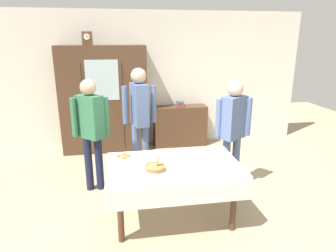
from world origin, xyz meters
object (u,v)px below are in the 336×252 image
Objects in this scene: tea_cup_front_edge at (188,160)px; bread_basket at (155,167)px; wall_cabinet at (104,100)px; person_behind_table_right at (233,126)px; person_beside_shelf at (91,125)px; tea_cup_near_right at (168,158)px; tea_cup_far_right at (150,158)px; book_stack at (180,104)px; pastry_plate at (123,157)px; bookshelf_low at (180,126)px; dining_table at (174,173)px; spoon_near_right at (217,152)px; spoon_near_left at (161,154)px; tea_cup_back_edge at (124,174)px; mantel_clock at (87,38)px; person_by_cabinet at (139,112)px; tea_cup_near_left at (194,166)px.

tea_cup_front_edge is 0.44m from bread_basket.
person_behind_table_right is at bearing -46.26° from wall_cabinet.
tea_cup_near_right is at bearing -40.22° from person_beside_shelf.
book_stack is at bearing 70.32° from tea_cup_far_right.
bookshelf_low is at bearing 62.72° from pastry_plate.
dining_table is 0.71m from spoon_near_right.
dining_table is 13.16× the size of spoon_near_left.
mantel_clock is at bearing 101.10° from tea_cup_back_edge.
tea_cup_near_right is 1.00× the size of tea_cup_back_edge.
person_by_cabinet is (-0.93, 0.99, 0.33)m from spoon_near_right.
pastry_plate is (0.32, -2.27, -0.28)m from wall_cabinet.
tea_cup_front_edge is 0.80m from pastry_plate.
person_by_cabinet is (-0.19, 0.95, 0.33)m from spoon_near_left.
wall_cabinet is at bearing 103.90° from bread_basket.
person_behind_table_right is (2.10, -1.95, -1.18)m from mantel_clock.
wall_cabinet reaches higher than bookshelf_low.
wall_cabinet reaches higher than tea_cup_near_right.
book_stack is at bearing 1.68° from mantel_clock.
spoon_near_left is at bearing 48.35° from tea_cup_far_right.
dining_table is 0.97× the size of person_behind_table_right.
bookshelf_low is 2.64m from pastry_plate.
dining_table is at bearing -70.83° from wall_cabinet.
person_beside_shelf is at bearing -134.11° from bookshelf_low.
dining_table is 12.04× the size of tea_cup_far_right.
tea_cup_far_right reaches higher than pastry_plate.
tea_cup_near_left is at bearing -41.73° from person_beside_shelf.
book_stack reaches higher than spoon_near_left.
dining_table is 12.04× the size of tea_cup_front_edge.
tea_cup_back_edge is 1.09× the size of spoon_near_right.
person_beside_shelf reaches higher than spoon_near_left.
tea_cup_far_right is 1.00× the size of tea_cup_near_left.
mantel_clock reaches higher than tea_cup_far_right.
tea_cup_near_right is 0.31m from bread_basket.
tea_cup_front_edge is (-0.44, -2.57, -0.12)m from book_stack.
mantel_clock reaches higher than spoon_near_right.
person_behind_table_right is (0.34, 0.33, 0.25)m from spoon_near_right.
person_by_cabinet is at bearing 92.09° from tea_cup_far_right.
tea_cup_far_right is 1.16m from person_by_cabinet.
tea_cup_near_right is (1.09, -2.45, -1.41)m from mantel_clock.
spoon_near_right is at bearing -89.68° from book_stack.
wall_cabinet is 2.76m from spoon_near_right.
dining_table is at bearing -146.41° from person_behind_table_right.
bread_basket is at bearing -128.14° from tea_cup_near_right.
bookshelf_low is 2.61m from tea_cup_near_right.
person_behind_table_right is at bearing 45.76° from tea_cup_near_left.
wall_cabinet is at bearing 109.17° from dining_table.
person_behind_table_right reaches higher than book_stack.
bookshelf_low reaches higher than tea_cup_back_edge.
wall_cabinet is 1.26× the size of person_behind_table_right.
person_behind_table_right is at bearing 20.59° from tea_cup_far_right.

